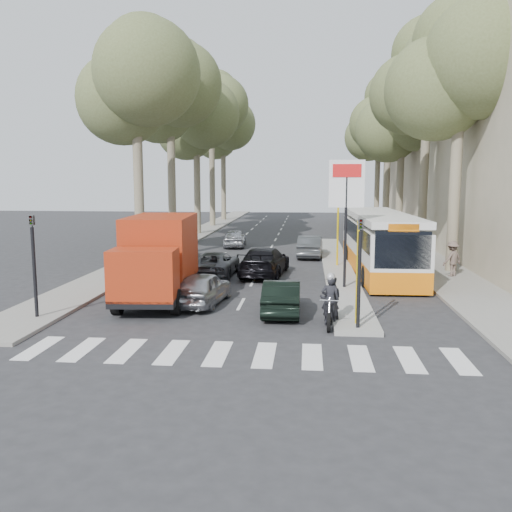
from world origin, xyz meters
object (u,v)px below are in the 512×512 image
at_px(dark_hatchback, 282,297).
at_px(red_truck, 158,257).
at_px(city_bus, 380,241).
at_px(silver_hatchback, 203,288).
at_px(motorcycle, 330,301).

height_order(dark_hatchback, red_truck, red_truck).
distance_m(red_truck, city_bus, 12.03).
xyz_separation_m(silver_hatchback, city_bus, (7.67, 7.87, 0.99)).
relative_size(red_truck, motorcycle, 3.07).
height_order(silver_hatchback, red_truck, red_truck).
height_order(silver_hatchback, city_bus, city_bus).
relative_size(dark_hatchback, red_truck, 0.58).
distance_m(silver_hatchback, motorcycle, 5.36).
relative_size(silver_hatchback, red_truck, 0.59).
relative_size(city_bus, motorcycle, 5.69).
height_order(dark_hatchback, motorcycle, motorcycle).
xyz_separation_m(dark_hatchback, motorcycle, (1.68, -1.34, 0.19)).
bearing_deg(dark_hatchback, silver_hatchback, -19.86).
xyz_separation_m(silver_hatchback, dark_hatchback, (3.10, -1.08, -0.03)).
relative_size(dark_hatchback, city_bus, 0.31).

